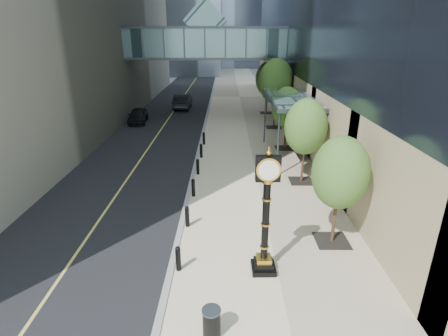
{
  "coord_description": "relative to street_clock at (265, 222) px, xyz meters",
  "views": [
    {
      "loc": [
        -0.94,
        -9.86,
        8.33
      ],
      "look_at": [
        -1.03,
        5.35,
        2.49
      ],
      "focal_mm": 28.0,
      "sensor_mm": 36.0,
      "label": 1
    }
  ],
  "objects": [
    {
      "name": "road",
      "position": [
        -7.47,
        39.0,
        -2.1
      ],
      "size": [
        8.0,
        180.0,
        0.02
      ],
      "primitive_type": "cube",
      "color": "black",
      "rests_on": "ground"
    },
    {
      "name": "ground",
      "position": [
        -0.47,
        -1.0,
        -2.11
      ],
      "size": [
        320.0,
        320.0,
        0.0
      ],
      "primitive_type": "plane",
      "color": "gray",
      "rests_on": "ground"
    },
    {
      "name": "car_far",
      "position": [
        -6.58,
        30.91,
        -1.23
      ],
      "size": [
        1.83,
        5.2,
        1.71
      ],
      "primitive_type": "imported",
      "rotation": [
        0.0,
        0.0,
        3.14
      ],
      "color": "black",
      "rests_on": "road"
    },
    {
      "name": "trash_bin",
      "position": [
        -1.81,
        -3.06,
        -1.6
      ],
      "size": [
        0.57,
        0.57,
        0.9
      ],
      "primitive_type": "cylinder",
      "rotation": [
        0.0,
        0.0,
        -0.1
      ],
      "color": "black",
      "rests_on": "sidewalk"
    },
    {
      "name": "sidewalk",
      "position": [
        0.53,
        39.0,
        -2.08
      ],
      "size": [
        8.0,
        180.0,
        0.06
      ],
      "primitive_type": "cube",
      "color": "beige",
      "rests_on": "ground"
    },
    {
      "name": "pedestrian",
      "position": [
        4.03,
        6.59,
        -1.1
      ],
      "size": [
        0.75,
        0.56,
        1.9
      ],
      "primitive_type": "imported",
      "rotation": [
        0.0,
        0.0,
        2.99
      ],
      "color": "#B6B2A6",
      "rests_on": "sidewalk"
    },
    {
      "name": "skywalk",
      "position": [
        -3.47,
        27.0,
        5.6
      ],
      "size": [
        17.0,
        4.2,
        5.8
      ],
      "color": "#43666C",
      "rests_on": "ground"
    },
    {
      "name": "street_trees",
      "position": [
        3.13,
        17.34,
        1.64
      ],
      "size": [
        3.08,
        28.47,
        6.33
      ],
      "color": "black",
      "rests_on": "sidewalk"
    },
    {
      "name": "curb",
      "position": [
        -3.47,
        39.0,
        -2.07
      ],
      "size": [
        0.25,
        180.0,
        0.07
      ],
      "primitive_type": "cube",
      "color": "gray",
      "rests_on": "ground"
    },
    {
      "name": "bollard_row",
      "position": [
        -3.17,
        8.0,
        -1.6
      ],
      "size": [
        0.2,
        16.2,
        0.9
      ],
      "color": "black",
      "rests_on": "sidewalk"
    },
    {
      "name": "car_near",
      "position": [
        -10.22,
        23.56,
        -1.38
      ],
      "size": [
        2.02,
        4.28,
        1.41
      ],
      "primitive_type": "imported",
      "rotation": [
        0.0,
        0.0,
        0.09
      ],
      "color": "black",
      "rests_on": "road"
    },
    {
      "name": "entrance_canopy",
      "position": [
        3.01,
        13.0,
        2.08
      ],
      "size": [
        3.0,
        8.0,
        4.38
      ],
      "color": "#383F44",
      "rests_on": "ground"
    },
    {
      "name": "street_clock",
      "position": [
        0.0,
        0.0,
        0.0
      ],
      "size": [
        0.9,
        0.9,
        4.72
      ],
      "rotation": [
        0.0,
        0.0,
        0.02
      ],
      "color": "black",
      "rests_on": "sidewalk"
    }
  ]
}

